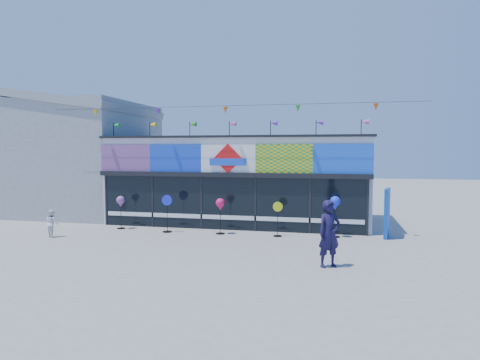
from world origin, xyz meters
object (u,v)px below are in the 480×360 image
(spinner_1, at_px, (167,213))
(spinner_3, at_px, (278,218))
(adult_man, at_px, (329,234))
(blue_sign, at_px, (387,213))
(spinner_0, at_px, (121,202))
(spinner_2, at_px, (220,205))
(spinner_4, at_px, (335,204))
(child, at_px, (52,223))

(spinner_1, height_order, spinner_3, spinner_1)
(spinner_1, relative_size, adult_man, 0.79)
(spinner_3, bearing_deg, adult_man, -63.46)
(blue_sign, xyz_separation_m, adult_man, (-2.17, -4.85, 0.01))
(blue_sign, bearing_deg, spinner_1, -163.41)
(spinner_0, relative_size, spinner_2, 0.98)
(adult_man, bearing_deg, spinner_4, 52.94)
(spinner_1, xyz_separation_m, adult_man, (6.74, -4.02, 0.16))
(spinner_4, relative_size, adult_man, 0.83)
(spinner_2, xyz_separation_m, spinner_4, (4.62, 0.35, 0.13))
(spinner_3, bearing_deg, child, -166.83)
(blue_sign, height_order, spinner_0, blue_sign)
(blue_sign, distance_m, child, 13.32)
(spinner_1, relative_size, spinner_2, 1.06)
(spinner_1, distance_m, spinner_2, 2.32)
(spinner_0, distance_m, child, 2.93)
(child, bearing_deg, spinner_0, -101.09)
(spinner_1, distance_m, spinner_4, 6.94)
(spinner_2, distance_m, child, 6.75)
(child, bearing_deg, spinner_2, -134.02)
(spinner_4, bearing_deg, child, -167.79)
(spinner_4, height_order, adult_man, adult_man)
(spinner_3, distance_m, child, 9.02)
(adult_man, bearing_deg, spinner_1, 114.23)
(blue_sign, distance_m, spinner_3, 4.31)
(spinner_1, distance_m, adult_man, 7.86)
(spinner_2, bearing_deg, spinner_1, -177.21)
(spinner_2, relative_size, child, 1.35)
(spinner_3, xyz_separation_m, spinner_4, (2.24, 0.33, 0.58))
(blue_sign, xyz_separation_m, spinner_3, (-4.24, -0.70, -0.25))
(blue_sign, bearing_deg, adult_man, -102.78)
(blue_sign, bearing_deg, spinner_0, -165.97)
(spinner_0, height_order, spinner_1, spinner_1)
(spinner_3, height_order, adult_man, adult_man)
(blue_sign, relative_size, adult_man, 0.98)
(spinner_1, bearing_deg, blue_sign, 5.31)
(spinner_2, height_order, spinner_4, spinner_4)
(spinner_0, bearing_deg, child, -129.42)
(blue_sign, xyz_separation_m, spinner_2, (-6.62, -0.72, 0.20))
(spinner_1, bearing_deg, adult_man, -30.83)
(spinner_2, distance_m, spinner_3, 2.42)
(spinner_1, bearing_deg, spinner_0, 172.74)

